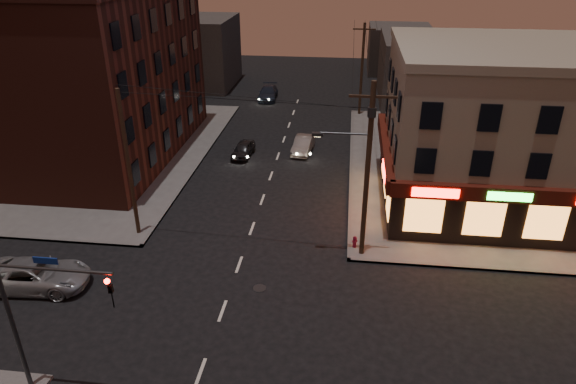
# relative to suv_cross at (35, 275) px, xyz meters

# --- Properties ---
(ground) EXTENTS (120.00, 120.00, 0.00)m
(ground) POSITION_rel_suv_cross_xyz_m (10.04, -0.75, -0.76)
(ground) COLOR black
(ground) RESTS_ON ground
(sidewalk_ne) EXTENTS (24.00, 28.00, 0.15)m
(sidewalk_ne) POSITION_rel_suv_cross_xyz_m (28.04, 18.25, -0.68)
(sidewalk_ne) COLOR #514F4C
(sidewalk_ne) RESTS_ON ground
(sidewalk_nw) EXTENTS (24.00, 28.00, 0.15)m
(sidewalk_nw) POSITION_rel_suv_cross_xyz_m (-7.96, 18.25, -0.68)
(sidewalk_nw) COLOR #514F4C
(sidewalk_nw) RESTS_ON ground
(pizza_building) EXTENTS (15.85, 12.85, 10.50)m
(pizza_building) POSITION_rel_suv_cross_xyz_m (25.97, 12.68, 4.59)
(pizza_building) COLOR gray
(pizza_building) RESTS_ON sidewalk_ne
(brick_apartment) EXTENTS (12.00, 20.00, 13.00)m
(brick_apartment) POSITION_rel_suv_cross_xyz_m (-4.46, 18.25, 5.89)
(brick_apartment) COLOR #481F17
(brick_apartment) RESTS_ON sidewalk_nw
(bg_building_ne_a) EXTENTS (10.00, 12.00, 7.00)m
(bg_building_ne_a) POSITION_rel_suv_cross_xyz_m (24.04, 37.25, 2.74)
(bg_building_ne_a) COLOR #3F3D3A
(bg_building_ne_a) RESTS_ON ground
(bg_building_nw) EXTENTS (9.00, 10.00, 8.00)m
(bg_building_nw) POSITION_rel_suv_cross_xyz_m (-2.96, 41.25, 3.24)
(bg_building_nw) COLOR #3F3D3A
(bg_building_nw) RESTS_ON ground
(bg_building_ne_b) EXTENTS (8.00, 8.00, 6.00)m
(bg_building_ne_b) POSITION_rel_suv_cross_xyz_m (22.04, 51.25, 2.24)
(bg_building_ne_b) COLOR #3F3D3A
(bg_building_ne_b) RESTS_ON ground
(utility_pole_main) EXTENTS (4.20, 0.44, 10.00)m
(utility_pole_main) POSITION_rel_suv_cross_xyz_m (16.72, 5.05, 5.00)
(utility_pole_main) COLOR #382619
(utility_pole_main) RESTS_ON sidewalk_ne
(utility_pole_far) EXTENTS (0.26, 0.26, 9.00)m
(utility_pole_far) POSITION_rel_suv_cross_xyz_m (16.84, 31.25, 3.89)
(utility_pole_far) COLOR #382619
(utility_pole_far) RESTS_ON sidewalk_ne
(utility_pole_west) EXTENTS (0.24, 0.24, 9.00)m
(utility_pole_west) POSITION_rel_suv_cross_xyz_m (3.24, 5.75, 3.89)
(utility_pole_west) COLOR #382619
(utility_pole_west) RESTS_ON sidewalk_nw
(traffic_signal) EXTENTS (4.49, 0.32, 6.47)m
(traffic_signal) POSITION_rel_suv_cross_xyz_m (4.47, -6.35, 3.40)
(traffic_signal) COLOR #333538
(traffic_signal) RESTS_ON ground
(suv_cross) EXTENTS (5.65, 2.95, 1.52)m
(suv_cross) POSITION_rel_suv_cross_xyz_m (0.00, 0.00, 0.00)
(suv_cross) COLOR gray
(suv_cross) RESTS_ON ground
(sedan_near) EXTENTS (1.72, 3.64, 1.20)m
(sedan_near) POSITION_rel_suv_cross_xyz_m (7.17, 18.90, -0.16)
(sedan_near) COLOR black
(sedan_near) RESTS_ON ground
(sedan_mid) EXTENTS (1.81, 4.16, 1.33)m
(sedan_mid) POSITION_rel_suv_cross_xyz_m (12.05, 20.43, -0.09)
(sedan_mid) COLOR slate
(sedan_mid) RESTS_ON ground
(sedan_far) EXTENTS (2.15, 4.86, 1.39)m
(sedan_far) POSITION_rel_suv_cross_xyz_m (6.63, 35.92, -0.07)
(sedan_far) COLOR #192232
(sedan_far) RESTS_ON ground
(fire_hydrant) EXTENTS (0.33, 0.33, 0.72)m
(fire_hydrant) POSITION_rel_suv_cross_xyz_m (16.44, 5.61, -0.22)
(fire_hydrant) COLOR maroon
(fire_hydrant) RESTS_ON sidewalk_ne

